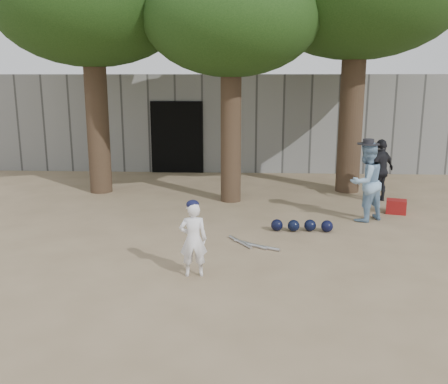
# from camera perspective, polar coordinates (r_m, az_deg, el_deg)

# --- Properties ---
(ground) EXTENTS (70.00, 70.00, 0.00)m
(ground) POSITION_cam_1_polar(r_m,az_deg,el_deg) (8.09, -4.65, -8.12)
(ground) COLOR #937C5E
(ground) RESTS_ON ground
(boy_player) EXTENTS (0.44, 0.32, 1.13)m
(boy_player) POSITION_cam_1_polar(r_m,az_deg,el_deg) (7.42, -3.54, -5.44)
(boy_player) COLOR white
(boy_player) RESTS_ON ground
(spectator_blue) EXTENTS (1.00, 0.95, 1.63)m
(spectator_blue) POSITION_cam_1_polar(r_m,az_deg,el_deg) (10.61, 15.90, 1.10)
(spectator_blue) COLOR #87AED1
(spectator_blue) RESTS_ON ground
(spectator_dark) EXTENTS (0.91, 0.84, 1.49)m
(spectator_dark) POSITION_cam_1_polar(r_m,az_deg,el_deg) (12.44, 17.46, 2.37)
(spectator_dark) COLOR black
(spectator_dark) RESTS_ON ground
(red_bag) EXTENTS (0.49, 0.42, 0.30)m
(red_bag) POSITION_cam_1_polar(r_m,az_deg,el_deg) (11.53, 19.08, -1.58)
(red_bag) COLOR maroon
(red_bag) RESTS_ON ground
(back_building) EXTENTS (16.00, 5.24, 3.00)m
(back_building) POSITION_cam_1_polar(r_m,az_deg,el_deg) (17.90, -0.42, 8.46)
(back_building) COLOR gray
(back_building) RESTS_ON ground
(helmet_row) EXTENTS (1.19, 0.27, 0.23)m
(helmet_row) POSITION_cam_1_polar(r_m,az_deg,el_deg) (9.76, 8.89, -3.81)
(helmet_row) COLOR black
(helmet_row) RESTS_ON ground
(bat_pile) EXTENTS (0.91, 0.75, 0.06)m
(bat_pile) POSITION_cam_1_polar(r_m,az_deg,el_deg) (8.87, 3.03, -5.98)
(bat_pile) COLOR #B6B6BD
(bat_pile) RESTS_ON ground
(tree_row) EXTENTS (11.40, 5.80, 6.69)m
(tree_row) POSITION_cam_1_polar(r_m,az_deg,el_deg) (12.63, 1.69, 21.07)
(tree_row) COLOR brown
(tree_row) RESTS_ON ground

